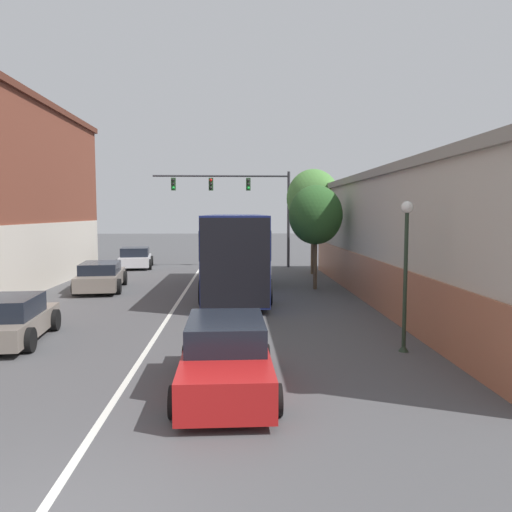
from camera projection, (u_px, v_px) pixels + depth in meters
lane_center_line at (181, 298)px, 20.78m from camera, size 0.14×43.21×0.01m
building_right_storefront at (455, 234)px, 19.77m from camera, size 7.39×23.27×5.17m
bus at (236, 249)px, 22.39m from camera, size 2.83×11.08×3.44m
hatchback_foreground at (226, 357)px, 10.02m from camera, size 2.02×4.28×1.40m
parked_car_left_near at (101, 276)px, 22.90m from camera, size 2.46×4.81×1.28m
parked_car_left_mid at (6, 320)px, 13.64m from camera, size 2.38×4.01×1.28m
parked_car_left_far at (135, 258)px, 32.01m from camera, size 2.49×4.02×1.33m
traffic_signal_gantry at (242, 196)px, 32.02m from camera, size 8.78×0.36×6.18m
street_lamp at (406, 267)px, 12.59m from camera, size 0.30×0.30×3.84m
street_tree_near at (316, 215)px, 22.94m from camera, size 2.48×2.23×4.81m
street_tree_far at (313, 199)px, 28.55m from camera, size 3.04×2.74×6.03m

